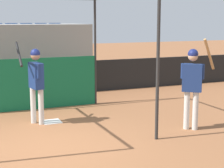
{
  "coord_description": "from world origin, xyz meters",
  "views": [
    {
      "loc": [
        -1.47,
        -6.95,
        2.51
      ],
      "look_at": [
        1.87,
        0.97,
        1.02
      ],
      "focal_mm": 60.0,
      "sensor_mm": 36.0,
      "label": 1
    }
  ],
  "objects": [
    {
      "name": "home_plate",
      "position": [
        0.64,
        1.89,
        0.01
      ],
      "size": [
        0.44,
        0.44,
        0.02
      ],
      "color": "white",
      "rests_on": "ground"
    },
    {
      "name": "player_waiting",
      "position": [
        3.46,
        0.04,
        1.14
      ],
      "size": [
        0.76,
        0.59,
        2.11
      ],
      "rotation": [
        0.0,
        0.0,
        -0.67
      ],
      "color": "silver",
      "rests_on": "ground"
    },
    {
      "name": "batting_cage",
      "position": [
        0.49,
        2.77,
        1.31
      ],
      "size": [
        3.8,
        3.77,
        3.11
      ],
      "color": "#282828",
      "rests_on": "ground"
    },
    {
      "name": "bleacher_section",
      "position": [
        0.0,
        6.51,
        1.18
      ],
      "size": [
        5.95,
        2.4,
        2.37
      ],
      "color": "#9E9E99",
      "rests_on": "ground"
    },
    {
      "name": "outfield_wall",
      "position": [
        0.0,
        5.25,
        0.55
      ],
      "size": [
        24.0,
        0.12,
        1.09
      ],
      "color": "black",
      "rests_on": "ground"
    },
    {
      "name": "ground_plane",
      "position": [
        0.0,
        0.0,
        0.0
      ],
      "size": [
        60.0,
        60.0,
        0.0
      ],
      "primitive_type": "plane",
      "color": "#935B38"
    },
    {
      "name": "player_batter",
      "position": [
        0.28,
        1.9,
        1.11
      ],
      "size": [
        0.53,
        0.9,
        1.98
      ],
      "rotation": [
        0.0,
        0.0,
        1.73
      ],
      "color": "silver",
      "rests_on": "ground"
    }
  ]
}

